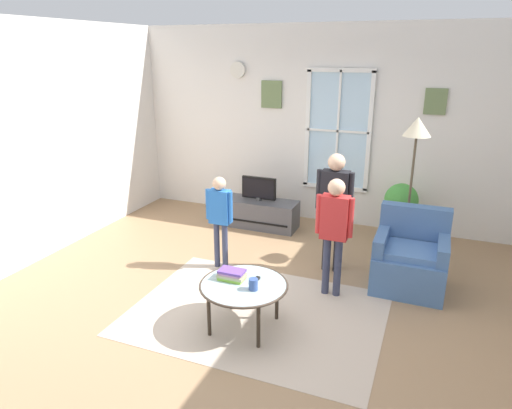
{
  "coord_description": "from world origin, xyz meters",
  "views": [
    {
      "loc": [
        1.65,
        -3.97,
        2.53
      ],
      "look_at": [
        -0.11,
        0.42,
        0.92
      ],
      "focal_mm": 32.14,
      "sensor_mm": 36.0,
      "label": 1
    }
  ],
  "objects": [
    {
      "name": "cup",
      "position": [
        0.26,
        -0.56,
        0.51
      ],
      "size": [
        0.08,
        0.08,
        0.11
      ],
      "primitive_type": "cylinder",
      "color": "#334C8C",
      "rests_on": "coffee_table"
    },
    {
      "name": "person_red_shirt",
      "position": [
        0.76,
        0.43,
        0.82
      ],
      "size": [
        0.39,
        0.18,
        1.3
      ],
      "color": "#333851",
      "rests_on": "ground_plane"
    },
    {
      "name": "television",
      "position": [
        -0.7,
        2.02,
        0.6
      ],
      "size": [
        0.52,
        0.08,
        0.36
      ],
      "color": "#4C4C4C",
      "rests_on": "tv_stand"
    },
    {
      "name": "floor_lamp",
      "position": [
        1.42,
        1.6,
        1.51
      ],
      "size": [
        0.32,
        0.32,
        1.8
      ],
      "color": "black",
      "rests_on": "ground_plane"
    },
    {
      "name": "potted_plant_by_window",
      "position": [
        1.29,
        2.26,
        0.54
      ],
      "size": [
        0.45,
        0.45,
        0.81
      ],
      "color": "#4C565B",
      "rests_on": "ground_plane"
    },
    {
      "name": "area_rug",
      "position": [
        0.16,
        -0.23,
        0.0
      ],
      "size": [
        2.48,
        1.83,
        0.01
      ],
      "primitive_type": "cube",
      "color": "#C6B29E",
      "rests_on": "ground_plane"
    },
    {
      "name": "person_black_shirt",
      "position": [
        0.63,
        1.0,
        0.9
      ],
      "size": [
        0.43,
        0.2,
        1.43
      ],
      "color": "black",
      "rests_on": "ground_plane"
    },
    {
      "name": "book_stack",
      "position": [
        -0.01,
        -0.45,
        0.51
      ],
      "size": [
        0.26,
        0.16,
        0.1
      ],
      "color": "#87C83B",
      "rests_on": "coffee_table"
    },
    {
      "name": "person_blue_shirt",
      "position": [
        -0.63,
        0.58,
        0.72
      ],
      "size": [
        0.34,
        0.16,
        1.14
      ],
      "color": "#333851",
      "rests_on": "ground_plane"
    },
    {
      "name": "tv_stand",
      "position": [
        -0.7,
        2.02,
        0.21
      ],
      "size": [
        1.15,
        0.44,
        0.41
      ],
      "color": "#4C4C51",
      "rests_on": "ground_plane"
    },
    {
      "name": "back_wall",
      "position": [
        0.01,
        2.7,
        1.45
      ],
      "size": [
        5.71,
        0.17,
        2.89
      ],
      "color": "silver",
      "rests_on": "ground_plane"
    },
    {
      "name": "coffee_table",
      "position": [
        0.13,
        -0.5,
        0.43
      ],
      "size": [
        0.84,
        0.84,
        0.46
      ],
      "color": "#99B2B7",
      "rests_on": "ground_plane"
    },
    {
      "name": "remote_near_books",
      "position": [
        0.21,
        -0.41,
        0.47
      ],
      "size": [
        0.05,
        0.14,
        0.02
      ],
      "primitive_type": "cube",
      "rotation": [
        0.0,
        0.0,
        -0.09
      ],
      "color": "black",
      "rests_on": "coffee_table"
    },
    {
      "name": "side_wall_left",
      "position": [
        -2.91,
        0.0,
        1.45
      ],
      "size": [
        0.12,
        5.29,
        2.89
      ],
      "color": "silver",
      "rests_on": "ground_plane"
    },
    {
      "name": "ground_plane",
      "position": [
        0.0,
        0.0,
        -0.01
      ],
      "size": [
        6.31,
        5.89,
        0.02
      ],
      "primitive_type": "cube",
      "color": "#9E7A56"
    },
    {
      "name": "armchair",
      "position": [
        1.52,
        0.93,
        0.33
      ],
      "size": [
        0.76,
        0.74,
        0.87
      ],
      "color": "#476B9E",
      "rests_on": "ground_plane"
    }
  ]
}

